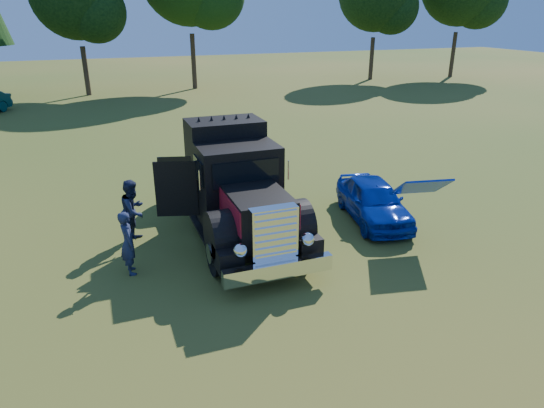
{
  "coord_description": "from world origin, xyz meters",
  "views": [
    {
      "loc": [
        -3.84,
        -8.99,
        5.78
      ],
      "look_at": [
        0.08,
        1.62,
        1.26
      ],
      "focal_mm": 32.0,
      "sensor_mm": 36.0,
      "label": 1
    }
  ],
  "objects": [
    {
      "name": "hotrod_coupe",
      "position": [
        3.53,
        2.37,
        0.62
      ],
      "size": [
        2.09,
        4.15,
        1.89
      ],
      "color": "#073AA4",
      "rests_on": "ground"
    },
    {
      "name": "spectator_far",
      "position": [
        -3.18,
        3.38,
        0.86
      ],
      "size": [
        1.0,
        1.05,
        1.71
      ],
      "primitive_type": "imported",
      "rotation": [
        0.0,
        0.0,
        0.97
      ],
      "color": "#1F2049",
      "rests_on": "ground"
    },
    {
      "name": "ground",
      "position": [
        0.0,
        0.0,
        0.0
      ],
      "size": [
        120.0,
        120.0,
        0.0
      ],
      "primitive_type": "plane",
      "color": "#2E5318",
      "rests_on": "ground"
    },
    {
      "name": "spectator_near",
      "position": [
        -3.48,
        1.62,
        0.78
      ],
      "size": [
        0.42,
        0.6,
        1.56
      ],
      "primitive_type": "imported",
      "rotation": [
        0.0,
        0.0,
        1.66
      ],
      "color": "#202B4C",
      "rests_on": "ground"
    },
    {
      "name": "diamond_t_truck",
      "position": [
        -0.52,
        2.94,
        1.28
      ],
      "size": [
        3.35,
        7.16,
        3.0
      ],
      "color": "black",
      "rests_on": "ground"
    }
  ]
}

